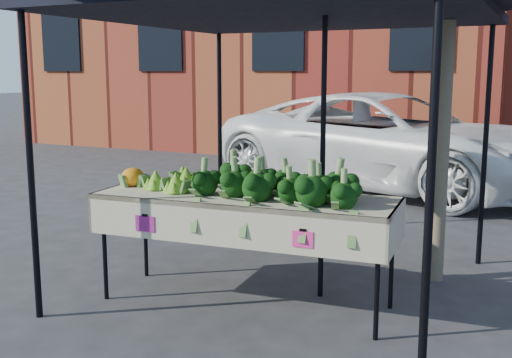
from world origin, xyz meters
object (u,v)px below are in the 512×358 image
object	(u,v)px
table	(245,250)
vehicle	(392,12)
canopy	(287,131)
street_tree	(446,48)

from	to	relation	value
table	vehicle	size ratio (longest dim) A/B	0.44
canopy	vehicle	bearing A→B (deg)	94.17
table	street_tree	distance (m)	2.44
table	canopy	xyz separation A→B (m)	(0.14, 0.51, 0.92)
street_tree	table	bearing A→B (deg)	-135.18
vehicle	street_tree	xyz separation A→B (m)	(1.52, -4.28, -0.72)
table	canopy	distance (m)	1.06
vehicle	canopy	bearing A→B (deg)	-160.57
table	street_tree	world-z (taller)	street_tree
canopy	street_tree	xyz separation A→B (m)	(1.15, 0.77, 0.70)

